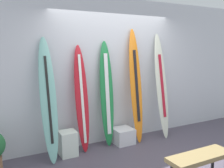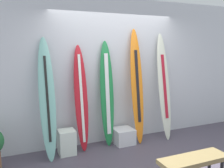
{
  "view_description": "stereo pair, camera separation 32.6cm",
  "coord_description": "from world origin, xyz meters",
  "views": [
    {
      "loc": [
        -2.17,
        -2.94,
        1.84
      ],
      "look_at": [
        -0.16,
        0.95,
        1.19
      ],
      "focal_mm": 38.33,
      "sensor_mm": 36.0,
      "label": 1
    },
    {
      "loc": [
        -1.88,
        -3.08,
        1.84
      ],
      "look_at": [
        -0.16,
        0.95,
        1.19
      ],
      "focal_mm": 38.33,
      "sensor_mm": 36.0,
      "label": 2
    }
  ],
  "objects": [
    {
      "name": "wall_back",
      "position": [
        0.0,
        1.3,
        1.4
      ],
      "size": [
        7.2,
        0.2,
        2.8
      ],
      "primitive_type": "cube",
      "color": "silver",
      "rests_on": "ground"
    },
    {
      "name": "surfboard_emerald",
      "position": [
        -0.23,
        1.04,
        0.99
      ],
      "size": [
        0.28,
        0.31,
        1.99
      ],
      "color": "#1E7D3E",
      "rests_on": "ground"
    },
    {
      "name": "display_block_left",
      "position": [
        0.07,
        0.94,
        0.15
      ],
      "size": [
        0.38,
        0.38,
        0.29
      ],
      "color": "silver",
      "rests_on": "ground"
    },
    {
      "name": "surfboard_sunset",
      "position": [
        0.37,
        0.97,
        1.1
      ],
      "size": [
        0.27,
        0.44,
        2.23
      ],
      "color": "orange",
      "rests_on": "ground"
    },
    {
      "name": "surfboard_ivory",
      "position": [
        0.98,
        0.94,
        1.08
      ],
      "size": [
        0.27,
        0.49,
        2.15
      ],
      "color": "silver",
      "rests_on": "ground"
    },
    {
      "name": "display_block_center",
      "position": [
        -1.05,
        0.9,
        0.21
      ],
      "size": [
        0.29,
        0.29,
        0.43
      ],
      "color": "silver",
      "rests_on": "ground"
    },
    {
      "name": "surfboard_crimson",
      "position": [
        -0.74,
        1.0,
        0.94
      ],
      "size": [
        0.26,
        0.35,
        1.91
      ],
      "color": "red",
      "rests_on": "ground"
    },
    {
      "name": "ground",
      "position": [
        0.0,
        0.0,
        -0.02
      ],
      "size": [
        8.0,
        8.0,
        0.04
      ],
      "primitive_type": "cube",
      "color": "#4C4552"
    },
    {
      "name": "bench",
      "position": [
        0.2,
        -0.85,
        0.4
      ],
      "size": [
        0.95,
        0.3,
        0.47
      ],
      "color": "olive",
      "rests_on": "ground"
    },
    {
      "name": "surfboard_seafoam",
      "position": [
        -1.35,
        0.91,
        1.0
      ],
      "size": [
        0.27,
        0.51,
        2.04
      ],
      "color": "#7ABCB0",
      "rests_on": "ground"
    }
  ]
}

